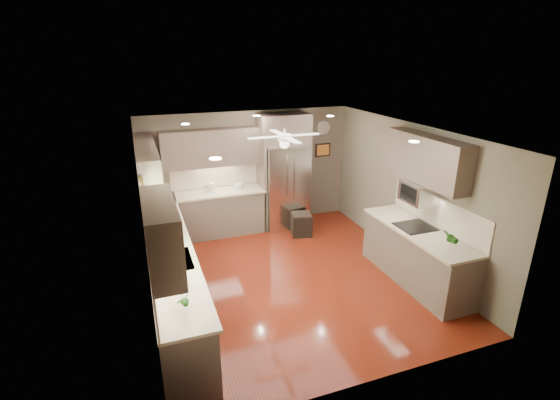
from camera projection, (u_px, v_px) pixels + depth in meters
floor at (290, 277)px, 6.94m from camera, size 5.00×5.00×0.00m
ceiling at (292, 132)px, 6.09m from camera, size 5.00×5.00×0.00m
wall_back at (248, 170)px, 8.72m from camera, size 4.50×0.00×4.50m
wall_front at (377, 290)px, 4.31m from camera, size 4.50×0.00×4.50m
wall_left at (144, 229)px, 5.79m from camera, size 0.00×5.00×5.00m
wall_right at (408, 194)px, 7.24m from camera, size 0.00×5.00×5.00m
canister_b at (206, 189)px, 8.24m from camera, size 0.12×0.12×0.14m
canister_c at (212, 187)px, 8.27m from camera, size 0.15×0.15×0.19m
soap_bottle at (158, 236)px, 6.05m from camera, size 0.11×0.11×0.21m
potted_plant_left at (182, 298)px, 4.45m from camera, size 0.16×0.11×0.29m
potted_plant_right at (450, 237)px, 5.91m from camera, size 0.16×0.13×0.29m
bowl at (239, 188)px, 8.45m from camera, size 0.27×0.27×0.05m
left_run at (170, 268)px, 6.28m from camera, size 0.65×4.70×1.45m
back_run at (220, 212)px, 8.49m from camera, size 1.85×0.65×1.45m
uppers at (234, 165)px, 6.69m from camera, size 4.50×4.70×0.95m
window at (146, 222)px, 5.26m from camera, size 0.05×1.12×0.92m
sink at (173, 262)px, 5.57m from camera, size 0.50×0.70×0.32m
refrigerator at (284, 173)px, 8.67m from camera, size 1.06×0.75×2.45m
right_run at (417, 254)px, 6.69m from camera, size 0.70×2.20×1.45m
microwave at (419, 192)px, 6.60m from camera, size 0.43×0.55×0.34m
ceiling_fan at (284, 139)px, 6.41m from camera, size 1.18×1.18×0.32m
recessed_lights at (280, 128)px, 6.43m from camera, size 2.84×3.14×0.01m
wall_clock at (324, 128)px, 9.00m from camera, size 0.30×0.03×0.30m
framed_print at (323, 150)px, 9.16m from camera, size 0.36×0.03×0.30m
stool at (301, 224)px, 8.49m from camera, size 0.48×0.48×0.48m
paper_towel at (175, 273)px, 4.96m from camera, size 0.11×0.11×0.27m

